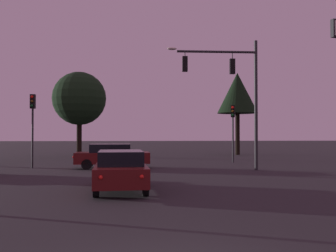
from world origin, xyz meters
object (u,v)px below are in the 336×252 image
at_px(traffic_signal_mast_arm, 233,83).
at_px(tree_center_horizon, 237,93).
at_px(traffic_light_corner_left, 233,122).
at_px(tree_left_far, 79,99).
at_px(car_nearside_lane, 121,170).
at_px(traffic_light_corner_right, 33,116).
at_px(car_crossing_left, 112,156).

xyz_separation_m(traffic_signal_mast_arm, tree_center_horizon, (4.73, 16.12, 1.19)).
xyz_separation_m(traffic_light_corner_left, tree_left_far, (-12.68, 8.72, 2.47)).
xyz_separation_m(car_nearside_lane, tree_center_horizon, (11.05, 23.44, 5.55)).
distance_m(traffic_light_corner_right, tree_center_horizon, 22.00).
bearing_deg(car_crossing_left, traffic_light_corner_right, 174.51).
relative_size(traffic_light_corner_left, car_nearside_lane, 0.96).
relative_size(traffic_light_corner_right, car_nearside_lane, 1.03).
relative_size(car_nearside_lane, tree_center_horizon, 0.53).
bearing_deg(tree_left_far, car_nearside_lane, -77.50).
bearing_deg(traffic_light_corner_right, traffic_light_corner_left, 13.75).
bearing_deg(traffic_light_corner_right, tree_left_far, 84.89).
bearing_deg(car_crossing_left, tree_left_far, 107.31).
bearing_deg(tree_center_horizon, traffic_signal_mast_arm, -106.36).
bearing_deg(tree_left_far, tree_center_horizon, 5.67).
xyz_separation_m(traffic_light_corner_right, car_nearside_lane, (5.93, -9.78, -2.49)).
xyz_separation_m(tree_left_far, tree_center_horizon, (15.89, 1.58, 0.82)).
bearing_deg(traffic_light_corner_left, tree_left_far, 145.50).
relative_size(traffic_light_corner_left, traffic_light_corner_right, 0.93).
distance_m(car_crossing_left, tree_center_horizon, 19.35).
height_order(traffic_signal_mast_arm, traffic_light_corner_right, traffic_signal_mast_arm).
height_order(traffic_light_corner_right, tree_center_horizon, tree_center_horizon).
height_order(traffic_light_corner_left, car_nearside_lane, traffic_light_corner_left).
xyz_separation_m(car_nearside_lane, car_crossing_left, (-0.93, 9.30, 0.00)).
height_order(car_nearside_lane, car_crossing_left, same).
height_order(traffic_light_corner_left, car_crossing_left, traffic_light_corner_left).
distance_m(traffic_light_corner_left, traffic_light_corner_right, 14.17).
distance_m(traffic_light_corner_left, car_crossing_left, 9.84).
relative_size(tree_left_far, tree_center_horizon, 0.95).
relative_size(traffic_light_corner_right, tree_left_far, 0.57).
distance_m(traffic_signal_mast_arm, traffic_light_corner_left, 6.38).
relative_size(traffic_signal_mast_arm, traffic_light_corner_right, 1.66).
xyz_separation_m(car_nearside_lane, tree_left_far, (-4.85, 21.86, 4.73)).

